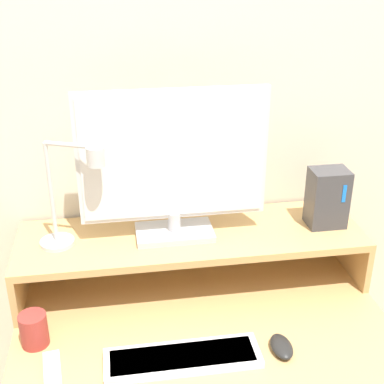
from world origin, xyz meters
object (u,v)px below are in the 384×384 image
at_px(remote_control, 53,373).
at_px(mug, 34,330).
at_px(desk_lamp, 72,196).
at_px(monitor, 173,163).
at_px(mouse, 281,346).
at_px(router_dock, 327,198).
at_px(keyboard, 183,358).

distance_m(remote_control, mug, 0.14).
bearing_deg(desk_lamp, remote_control, -100.72).
relative_size(monitor, mouse, 5.59).
relative_size(monitor, remote_control, 3.63).
bearing_deg(router_dock, mug, -165.98).
xyz_separation_m(monitor, mouse, (0.23, -0.34, -0.37)).
bearing_deg(mug, mouse, -11.42).
bearing_deg(mug, monitor, 29.25).
distance_m(desk_lamp, mug, 0.35).
relative_size(keyboard, mug, 4.29).
relative_size(mouse, mug, 1.04).
relative_size(desk_lamp, mouse, 3.31).
bearing_deg(remote_control, desk_lamp, 79.28).
bearing_deg(keyboard, mug, 161.44).
bearing_deg(keyboard, mouse, -0.47).
distance_m(monitor, mouse, 0.55).
bearing_deg(router_dock, remote_control, -157.21).
height_order(desk_lamp, router_dock, desk_lamp).
bearing_deg(mouse, remote_control, 179.81).
bearing_deg(keyboard, router_dock, 34.72).
distance_m(router_dock, mouse, 0.47).
distance_m(desk_lamp, mouse, 0.67).
height_order(monitor, router_dock, monitor).
xyz_separation_m(keyboard, mouse, (0.25, -0.00, 0.00)).
relative_size(monitor, router_dock, 2.95).
relative_size(keyboard, mouse, 4.12).
relative_size(desk_lamp, remote_control, 2.14).
distance_m(keyboard, mug, 0.39).
height_order(remote_control, mug, mug).
distance_m(desk_lamp, keyboard, 0.51).
height_order(monitor, mouse, monitor).
bearing_deg(desk_lamp, router_dock, 1.22).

